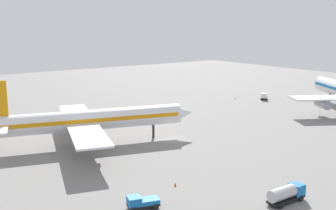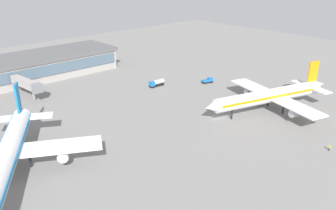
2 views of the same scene
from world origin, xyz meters
name	(u,v)px [view 1 (image 1 of 2)]	position (x,y,z in m)	size (l,w,h in m)	color
ground	(172,139)	(0.00, 0.00, 0.00)	(288.00, 288.00, 0.00)	gray
airplane_taxiing	(88,120)	(-16.54, 7.49, 5.25)	(46.41, 38.01, 14.43)	white
baggage_tug	(264,96)	(53.47, 19.40, 1.16)	(3.75, 3.61, 2.30)	black
pushback_tractor	(141,202)	(-23.71, -24.83, 0.97)	(4.76, 3.20, 1.90)	black
fuel_truck	(286,193)	(-5.89, -35.39, 1.39)	(6.37, 2.39, 2.50)	black
ground_crew_worker	(88,113)	(-5.35, 32.24, 0.85)	(0.51, 0.53, 1.67)	#1E2338
safety_cone_near_gate	(175,184)	(-15.17, -21.32, 0.30)	(0.44, 0.44, 0.60)	#EA590C
safety_cone_far_side	(235,98)	(46.91, 26.46, 0.30)	(0.44, 0.44, 0.60)	#EA590C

